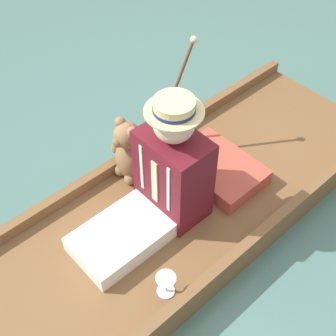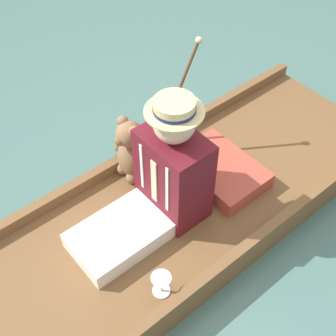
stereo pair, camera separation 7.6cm
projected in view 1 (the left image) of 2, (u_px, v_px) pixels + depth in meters
The scene contains 7 objects.
ground_plane at pixel (172, 223), 2.92m from camera, with size 16.00×16.00×0.00m, color #476B66.
punt_boat at pixel (172, 216), 2.86m from camera, with size 1.04×3.16×0.22m.
seat_cushion at pixel (218, 168), 2.98m from camera, with size 0.56×0.39×0.10m.
seated_person at pixel (162, 180), 2.58m from camera, with size 0.40×0.82×0.81m.
teddy_bear at pixel (128, 152), 2.85m from camera, with size 0.31×0.18×0.45m.
wine_glass at pixel (166, 281), 2.38m from camera, with size 0.11×0.11×0.13m.
walking_cane at pixel (175, 90), 2.89m from camera, with size 0.04×0.40×0.76m.
Camera 1 is at (-1.26, 1.19, 2.37)m, focal length 50.00 mm.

